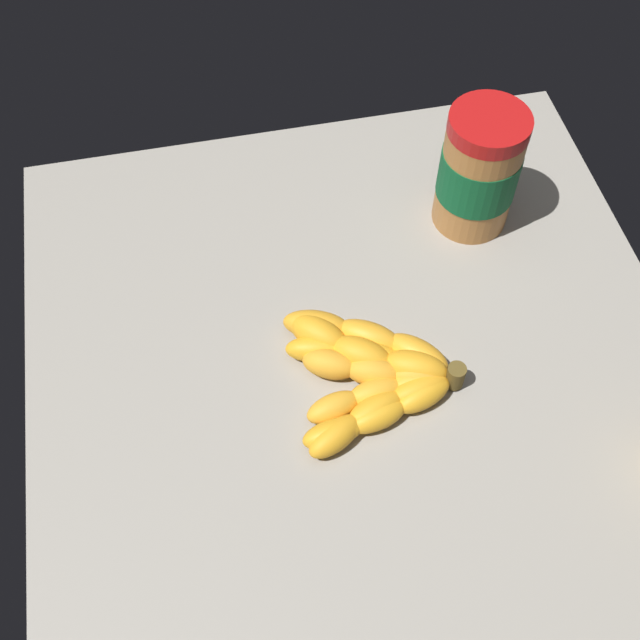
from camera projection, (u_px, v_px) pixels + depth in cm
name	position (u px, v px, depth cm)	size (l,w,h in cm)	color
ground_plane	(361.00, 381.00, 87.43)	(76.72, 71.06, 4.39)	gray
banana_bunch	(372.00, 372.00, 83.76)	(19.02, 18.33, 3.65)	orange
peanut_butter_jar	(479.00, 171.00, 91.22)	(9.20, 9.20, 15.85)	#B27238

